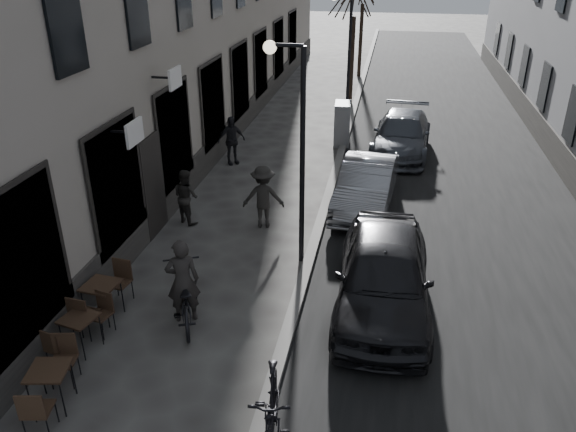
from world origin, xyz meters
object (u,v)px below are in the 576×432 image
(bistro_set_b, at_px, (81,330))
(car_mid, at_px, (366,185))
(pedestrian_near, at_px, (186,196))
(car_near, at_px, (384,274))
(bistro_set_c, at_px, (103,297))
(car_far, at_px, (402,134))
(streetlamp_far, at_px, (345,44))
(moped, at_px, (272,412))
(bistro_set_a, at_px, (51,384))
(bicycle, at_px, (184,296))
(pedestrian_far, at_px, (231,140))
(streetlamp_near, at_px, (295,133))
(utility_cabinet, at_px, (342,124))
(pedestrian_mid, at_px, (263,197))

(bistro_set_b, xyz_separation_m, car_mid, (4.80, 7.28, 0.24))
(pedestrian_near, height_order, car_near, car_near)
(bistro_set_c, distance_m, car_far, 12.66)
(streetlamp_far, xyz_separation_m, moped, (0.62, -17.48, -2.54))
(streetlamp_far, bearing_deg, bistro_set_a, -99.96)
(bistro_set_a, bearing_deg, bicycle, 52.77)
(bistro_set_c, bearing_deg, car_near, 20.99)
(streetlamp_far, bearing_deg, car_near, -81.12)
(pedestrian_far, height_order, car_near, pedestrian_far)
(streetlamp_far, bearing_deg, streetlamp_near, -90.00)
(car_far, bearing_deg, utility_cabinet, 169.08)
(bistro_set_b, xyz_separation_m, bistro_set_c, (-0.07, 0.99, 0.04))
(streetlamp_near, xyz_separation_m, streetlamp_far, (0.00, 12.00, 0.00))
(pedestrian_near, xyz_separation_m, pedestrian_mid, (2.09, 0.13, 0.10))
(pedestrian_far, relative_size, moped, 0.80)
(pedestrian_near, bearing_deg, utility_cabinet, -83.20)
(streetlamp_far, relative_size, bistro_set_c, 3.14)
(bistro_set_b, distance_m, pedestrian_near, 5.47)
(streetlamp_near, bearing_deg, bistro_set_a, -119.59)
(pedestrian_near, distance_m, pedestrian_far, 4.56)
(streetlamp_far, distance_m, car_mid, 9.16)
(pedestrian_near, distance_m, moped, 7.95)
(pedestrian_near, bearing_deg, streetlamp_near, -172.80)
(utility_cabinet, distance_m, pedestrian_near, 8.14)
(bistro_set_a, distance_m, car_near, 6.42)
(bistro_set_b, distance_m, car_mid, 8.72)
(pedestrian_far, height_order, car_far, pedestrian_far)
(utility_cabinet, relative_size, car_near, 0.33)
(bistro_set_c, bearing_deg, pedestrian_mid, 70.70)
(bicycle, height_order, car_far, car_far)
(utility_cabinet, xyz_separation_m, car_near, (1.85, -10.45, 0.01))
(utility_cabinet, height_order, moped, utility_cabinet)
(bistro_set_a, bearing_deg, utility_cabinet, 65.74)
(bistro_set_c, bearing_deg, streetlamp_near, 48.32)
(streetlamp_far, height_order, bistro_set_a, streetlamp_far)
(bistro_set_c, height_order, moped, moped)
(car_near, xyz_separation_m, moped, (-1.51, -3.88, -0.18))
(bicycle, distance_m, pedestrian_far, 8.90)
(bistro_set_a, relative_size, pedestrian_near, 1.04)
(bistro_set_c, relative_size, car_near, 0.34)
(streetlamp_near, bearing_deg, pedestrian_near, 155.10)
(bicycle, xyz_separation_m, pedestrian_near, (-1.46, 4.21, 0.20))
(pedestrian_far, distance_m, car_near, 9.34)
(streetlamp_far, relative_size, bicycle, 2.43)
(bistro_set_a, distance_m, bicycle, 2.96)
(utility_cabinet, bearing_deg, bistro_set_c, -110.88)
(bicycle, bearing_deg, bistro_set_c, -13.22)
(car_mid, bearing_deg, car_near, -77.92)
(utility_cabinet, height_order, bicycle, utility_cabinet)
(bicycle, relative_size, moped, 1.01)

